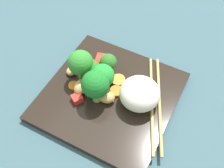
% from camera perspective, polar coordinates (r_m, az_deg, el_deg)
% --- Properties ---
extents(ground_plane, '(1.10, 1.10, 0.02)m').
position_cam_1_polar(ground_plane, '(0.63, -0.44, -3.38)').
color(ground_plane, '#35545D').
extents(square_plate, '(0.27, 0.27, 0.01)m').
position_cam_1_polar(square_plate, '(0.61, -0.45, -2.48)').
color(square_plate, black).
rests_on(square_plate, ground_plane).
extents(rice_mound, '(0.09, 0.09, 0.06)m').
position_cam_1_polar(rice_mound, '(0.57, 5.59, -1.94)').
color(rice_mound, white).
rests_on(rice_mound, square_plate).
extents(broccoli_floret_0, '(0.05, 0.05, 0.08)m').
position_cam_1_polar(broccoli_floret_0, '(0.60, -6.34, 4.17)').
color(broccoli_floret_0, '#6BAE48').
rests_on(broccoli_floret_0, square_plate).
extents(broccoli_floret_1, '(0.04, 0.04, 0.05)m').
position_cam_1_polar(broccoli_floret_1, '(0.61, -3.94, 2.77)').
color(broccoli_floret_1, '#569839').
rests_on(broccoli_floret_1, square_plate).
extents(broccoli_floret_2, '(0.04, 0.04, 0.05)m').
position_cam_1_polar(broccoli_floret_2, '(0.62, -0.76, 4.30)').
color(broccoli_floret_2, '#7FAF4C').
rests_on(broccoli_floret_2, square_plate).
extents(broccoli_floret_3, '(0.06, 0.06, 0.08)m').
position_cam_1_polar(broccoli_floret_3, '(0.56, -3.36, -0.16)').
color(broccoli_floret_3, '#71C04D').
rests_on(broccoli_floret_3, square_plate).
extents(broccoli_floret_4, '(0.05, 0.05, 0.07)m').
position_cam_1_polar(broccoli_floret_4, '(0.58, -1.96, 1.50)').
color(broccoli_floret_4, '#61A650').
rests_on(broccoli_floret_4, square_plate).
extents(carrot_slice_0, '(0.03, 0.03, 0.01)m').
position_cam_1_polar(carrot_slice_0, '(0.61, -4.07, -1.30)').
color(carrot_slice_0, orange).
rests_on(carrot_slice_0, square_plate).
extents(carrot_slice_1, '(0.04, 0.04, 0.01)m').
position_cam_1_polar(carrot_slice_1, '(0.61, 0.85, -1.47)').
color(carrot_slice_1, orange).
rests_on(carrot_slice_1, square_plate).
extents(carrot_slice_2, '(0.04, 0.04, 0.01)m').
position_cam_1_polar(carrot_slice_2, '(0.62, 1.16, 0.81)').
color(carrot_slice_2, orange).
rests_on(carrot_slice_2, square_plate).
extents(carrot_slice_3, '(0.03, 0.03, 0.00)m').
position_cam_1_polar(carrot_slice_3, '(0.62, -7.70, -0.31)').
color(carrot_slice_3, orange).
rests_on(carrot_slice_3, square_plate).
extents(carrot_slice_4, '(0.03, 0.03, 0.01)m').
position_cam_1_polar(carrot_slice_4, '(0.65, -6.20, 3.19)').
color(carrot_slice_4, orange).
rests_on(carrot_slice_4, square_plate).
extents(pepper_chunk_0, '(0.03, 0.03, 0.01)m').
position_cam_1_polar(pepper_chunk_0, '(0.60, -7.05, -2.89)').
color(pepper_chunk_0, red).
rests_on(pepper_chunk_0, square_plate).
extents(pepper_chunk_1, '(0.03, 0.03, 0.02)m').
position_cam_1_polar(pepper_chunk_1, '(0.65, -3.79, 3.74)').
color(pepper_chunk_1, red).
rests_on(pepper_chunk_1, square_plate).
extents(pepper_chunk_2, '(0.03, 0.03, 0.01)m').
position_cam_1_polar(pepper_chunk_2, '(0.66, -2.11, 4.96)').
color(pepper_chunk_2, red).
rests_on(pepper_chunk_2, square_plate).
extents(chicken_piece_0, '(0.04, 0.03, 0.03)m').
position_cam_1_polar(chicken_piece_0, '(0.60, -6.28, -0.57)').
color(chicken_piece_0, tan).
rests_on(chicken_piece_0, square_plate).
extents(chicken_piece_1, '(0.03, 0.03, 0.01)m').
position_cam_1_polar(chicken_piece_1, '(0.64, -8.11, 2.62)').
color(chicken_piece_1, tan).
rests_on(chicken_piece_1, square_plate).
extents(chicken_piece_2, '(0.04, 0.04, 0.02)m').
position_cam_1_polar(chicken_piece_2, '(0.62, -1.07, 0.97)').
color(chicken_piece_2, tan).
rests_on(chicken_piece_2, square_plate).
extents(chicken_piece_3, '(0.03, 0.04, 0.02)m').
position_cam_1_polar(chicken_piece_3, '(0.59, -0.75, -2.68)').
color(chicken_piece_3, tan).
rests_on(chicken_piece_3, square_plate).
extents(chopstick_pair, '(0.23, 0.12, 0.01)m').
position_cam_1_polar(chopstick_pair, '(0.60, 8.75, -3.70)').
color(chopstick_pair, tan).
rests_on(chopstick_pair, square_plate).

